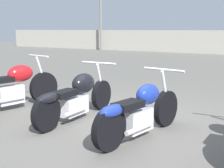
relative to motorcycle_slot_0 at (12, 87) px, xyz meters
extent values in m
plane|color=#5B5954|center=(2.10, 0.35, -0.45)|extent=(60.00, 60.00, 0.00)
cylinder|color=slate|center=(-8.22, 15.41, 2.76)|extent=(0.16, 0.16, 6.42)
cylinder|color=black|center=(0.13, 0.73, -0.12)|extent=(0.21, 0.66, 0.65)
cube|color=silver|center=(-0.01, -0.04, -0.16)|extent=(0.29, 0.54, 0.36)
ellipsoid|color=#AD1419|center=(0.03, 0.20, 0.24)|extent=(0.37, 0.58, 0.33)
cylinder|color=silver|center=(0.11, 0.63, 0.55)|extent=(0.63, 0.15, 0.04)
cylinder|color=silver|center=(0.12, 0.68, 0.21)|extent=(0.09, 0.26, 0.66)
cylinder|color=silver|center=(0.08, -0.20, -0.22)|extent=(0.19, 0.71, 0.07)
cylinder|color=black|center=(1.47, 0.92, -0.17)|extent=(0.12, 0.57, 0.57)
cylinder|color=black|center=(1.52, -0.66, -0.17)|extent=(0.12, 0.57, 0.57)
cube|color=silver|center=(1.49, 0.05, -0.19)|extent=(0.22, 0.58, 0.31)
ellipsoid|color=black|center=(1.49, 0.32, 0.15)|extent=(0.32, 0.55, 0.36)
cube|color=black|center=(1.50, -0.22, 0.06)|extent=(0.25, 0.49, 0.10)
ellipsoid|color=black|center=(1.51, -0.61, 0.06)|extent=(0.21, 0.45, 0.16)
cylinder|color=silver|center=(1.47, 0.82, 0.47)|extent=(0.74, 0.06, 0.04)
cylinder|color=silver|center=(1.47, 0.87, 0.15)|extent=(0.06, 0.24, 0.62)
cylinder|color=silver|center=(1.62, -0.10, -0.25)|extent=(0.09, 0.56, 0.07)
cylinder|color=black|center=(2.94, 0.57, -0.16)|extent=(0.19, 0.58, 0.58)
cylinder|color=black|center=(2.73, -0.80, -0.16)|extent=(0.19, 0.58, 0.58)
cube|color=silver|center=(2.83, -0.18, -0.19)|extent=(0.27, 0.52, 0.32)
ellipsoid|color=navy|center=(2.86, 0.05, 0.16)|extent=(0.33, 0.50, 0.30)
cube|color=black|center=(2.79, -0.42, 0.08)|extent=(0.31, 0.50, 0.10)
ellipsoid|color=navy|center=(2.74, -0.75, 0.07)|extent=(0.26, 0.47, 0.16)
cylinder|color=silver|center=(2.93, 0.47, 0.48)|extent=(0.71, 0.14, 0.04)
cylinder|color=silver|center=(2.94, 0.52, 0.16)|extent=(0.09, 0.25, 0.62)
cylinder|color=silver|center=(2.93, -0.34, -0.25)|extent=(0.16, 0.58, 0.07)
camera|label=1|loc=(4.76, -4.02, 1.10)|focal=50.00mm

